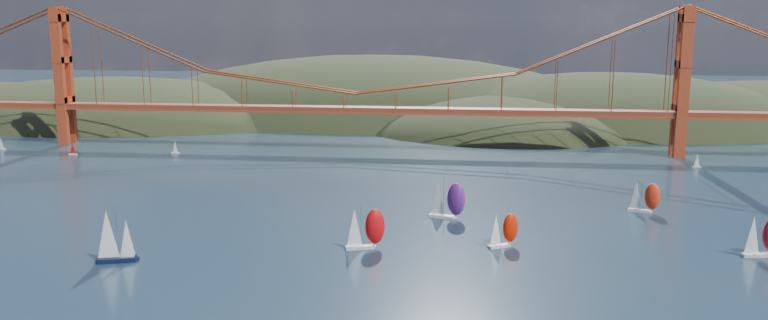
{
  "coord_description": "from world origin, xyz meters",
  "views": [
    {
      "loc": [
        44.64,
        -104.67,
        50.29
      ],
      "look_at": [
        21.16,
        90.0,
        13.2
      ],
      "focal_mm": 35.0,
      "sensor_mm": 36.0,
      "label": 1
    }
  ],
  "objects_px": {
    "racer_3": "(644,196)",
    "racer_0": "(364,228)",
    "racer_rwb": "(446,199)",
    "racer_1": "(503,230)",
    "sloop_navy": "(113,237)",
    "racer_2": "(762,236)"
  },
  "relations": [
    {
      "from": "sloop_navy",
      "to": "racer_2",
      "type": "bearing_deg",
      "value": -9.12
    },
    {
      "from": "racer_0",
      "to": "racer_2",
      "type": "xyz_separation_m",
      "value": [
        85.4,
        4.68,
        -0.16
      ]
    },
    {
      "from": "racer_1",
      "to": "racer_3",
      "type": "distance_m",
      "value": 51.94
    },
    {
      "from": "racer_0",
      "to": "racer_3",
      "type": "distance_m",
      "value": 79.57
    },
    {
      "from": "sloop_navy",
      "to": "racer_2",
      "type": "height_order",
      "value": "sloop_navy"
    },
    {
      "from": "racer_1",
      "to": "racer_3",
      "type": "bearing_deg",
      "value": 11.36
    },
    {
      "from": "sloop_navy",
      "to": "racer_3",
      "type": "xyz_separation_m",
      "value": [
        119.24,
        55.95,
        -1.2
      ]
    },
    {
      "from": "sloop_navy",
      "to": "racer_3",
      "type": "relative_size",
      "value": 1.37
    },
    {
      "from": "racer_1",
      "to": "racer_2",
      "type": "bearing_deg",
      "value": -32.06
    },
    {
      "from": "racer_3",
      "to": "racer_0",
      "type": "bearing_deg",
      "value": -132.88
    },
    {
      "from": "sloop_navy",
      "to": "racer_rwb",
      "type": "bearing_deg",
      "value": 15.1
    },
    {
      "from": "sloop_navy",
      "to": "racer_3",
      "type": "height_order",
      "value": "sloop_navy"
    },
    {
      "from": "sloop_navy",
      "to": "racer_2",
      "type": "distance_m",
      "value": 137.63
    },
    {
      "from": "racer_1",
      "to": "racer_2",
      "type": "height_order",
      "value": "racer_2"
    },
    {
      "from": "sloop_navy",
      "to": "racer_rwb",
      "type": "relative_size",
      "value": 1.16
    },
    {
      "from": "racer_1",
      "to": "racer_rwb",
      "type": "distance_m",
      "value": 26.6
    },
    {
      "from": "racer_1",
      "to": "sloop_navy",
      "type": "bearing_deg",
      "value": 162.48
    },
    {
      "from": "racer_0",
      "to": "racer_3",
      "type": "relative_size",
      "value": 1.12
    },
    {
      "from": "racer_0",
      "to": "racer_2",
      "type": "height_order",
      "value": "racer_0"
    },
    {
      "from": "racer_2",
      "to": "racer_rwb",
      "type": "bearing_deg",
      "value": 149.86
    },
    {
      "from": "racer_2",
      "to": "racer_1",
      "type": "bearing_deg",
      "value": 168.31
    },
    {
      "from": "racer_0",
      "to": "racer_rwb",
      "type": "bearing_deg",
      "value": 40.85
    }
  ]
}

